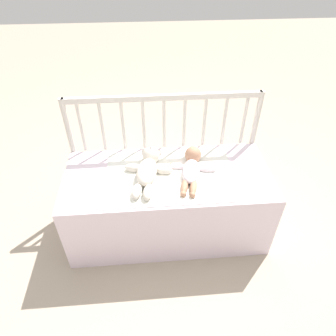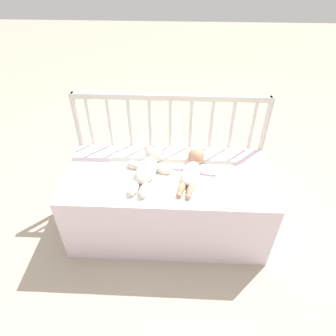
# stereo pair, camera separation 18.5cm
# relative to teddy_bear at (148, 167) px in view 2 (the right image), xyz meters

# --- Properties ---
(ground_plane) EXTENTS (12.00, 12.00, 0.00)m
(ground_plane) POSITION_rel_teddy_bear_xyz_m (0.13, -0.01, -0.55)
(ground_plane) COLOR tan
(crib_mattress) EXTENTS (1.32, 0.59, 0.51)m
(crib_mattress) POSITION_rel_teddy_bear_xyz_m (0.13, -0.01, -0.30)
(crib_mattress) COLOR silver
(crib_mattress) RESTS_ON ground_plane
(crib_rail) EXTENTS (1.32, 0.04, 0.90)m
(crib_rail) POSITION_rel_teddy_bear_xyz_m (0.13, 0.31, 0.09)
(crib_rail) COLOR beige
(crib_rail) RESTS_ON ground_plane
(blanket) EXTENTS (0.81, 0.53, 0.01)m
(blanket) POSITION_rel_teddy_bear_xyz_m (0.14, -0.02, -0.04)
(blanket) COLOR white
(blanket) RESTS_ON crib_mattress
(teddy_bear) EXTENTS (0.31, 0.44, 0.12)m
(teddy_bear) POSITION_rel_teddy_bear_xyz_m (0.00, 0.00, 0.00)
(teddy_bear) COLOR silver
(teddy_bear) RESTS_ON crib_mattress
(baby) EXTENTS (0.32, 0.41, 0.11)m
(baby) POSITION_rel_teddy_bear_xyz_m (0.28, 0.00, -0.01)
(baby) COLOR white
(baby) RESTS_ON crib_mattress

